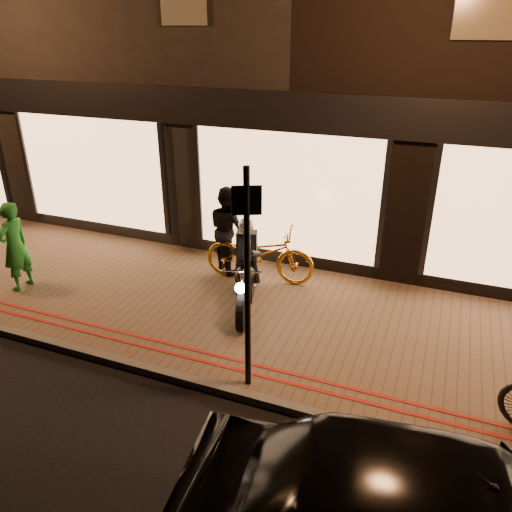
{
  "coord_description": "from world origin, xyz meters",
  "views": [
    {
      "loc": [
        2.86,
        -4.77,
        4.52
      ],
      "look_at": [
        0.11,
        2.15,
        1.1
      ],
      "focal_mm": 35.0,
      "sensor_mm": 36.0,
      "label": 1
    }
  ],
  "objects_px": {
    "motorcycle": "(246,275)",
    "sign_post": "(247,273)",
    "person_green": "(15,246)",
    "bicycle_gold": "(260,253)"
  },
  "relations": [
    {
      "from": "motorcycle",
      "to": "sign_post",
      "type": "bearing_deg",
      "value": -83.2
    },
    {
      "from": "person_green",
      "to": "sign_post",
      "type": "bearing_deg",
      "value": 78.85
    },
    {
      "from": "sign_post",
      "to": "person_green",
      "type": "height_order",
      "value": "sign_post"
    },
    {
      "from": "motorcycle",
      "to": "bicycle_gold",
      "type": "relative_size",
      "value": 0.91
    },
    {
      "from": "motorcycle",
      "to": "sign_post",
      "type": "relative_size",
      "value": 0.63
    },
    {
      "from": "sign_post",
      "to": "bicycle_gold",
      "type": "relative_size",
      "value": 1.44
    },
    {
      "from": "bicycle_gold",
      "to": "motorcycle",
      "type": "bearing_deg",
      "value": -177.46
    },
    {
      "from": "motorcycle",
      "to": "sign_post",
      "type": "distance_m",
      "value": 2.3
    },
    {
      "from": "motorcycle",
      "to": "sign_post",
      "type": "height_order",
      "value": "sign_post"
    },
    {
      "from": "sign_post",
      "to": "person_green",
      "type": "xyz_separation_m",
      "value": [
        -4.94,
        0.99,
        -0.85
      ]
    }
  ]
}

